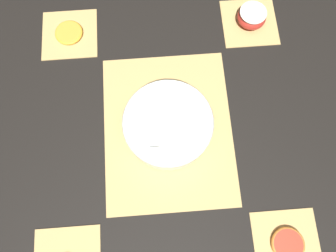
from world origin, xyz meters
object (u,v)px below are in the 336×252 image
Objects in this scene: apple_half at (252,17)px; orange_slice_whole at (69,33)px; fruit_salad_bowl at (168,125)px; grapefruit_slice at (288,244)px.

apple_half is 1.03× the size of orange_slice_whole.
orange_slice_whole is (0.33, 0.28, -0.04)m from fruit_salad_bowl.
fruit_salad_bowl is at bearing 40.56° from grapefruit_slice.
apple_half is at bearing -90.00° from orange_slice_whole.
fruit_salad_bowl is 2.76× the size of apple_half.
grapefruit_slice is at bearing -139.48° from orange_slice_whole.
orange_slice_whole is 0.86m from grapefruit_slice.
fruit_salad_bowl reaches higher than grapefruit_slice.
apple_half is 0.56m from orange_slice_whole.
orange_slice_whole is at bearing 40.52° from grapefruit_slice.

